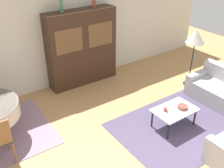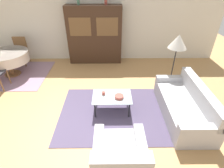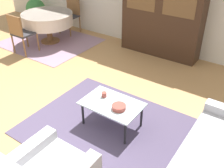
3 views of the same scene
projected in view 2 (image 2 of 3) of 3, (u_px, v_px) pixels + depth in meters
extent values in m
plane|color=tan|center=(56.00, 130.00, 3.67)|extent=(14.00, 14.00, 0.00)
cube|color=beige|center=(77.00, 22.00, 6.00)|extent=(10.00, 0.06, 2.70)
cube|color=#4C425B|center=(114.00, 113.00, 4.11)|extent=(2.52, 1.95, 0.01)
cube|color=gray|center=(13.00, 75.00, 5.64)|extent=(2.21, 1.90, 0.01)
cube|color=#B2B2B7|center=(182.00, 108.00, 3.93)|extent=(0.84, 1.88, 0.42)
cube|color=#B2B2B7|center=(201.00, 94.00, 3.73)|extent=(0.20, 1.88, 0.35)
cube|color=#B2B2B7|center=(202.00, 129.00, 3.06)|extent=(0.84, 0.16, 0.12)
cube|color=#B2B2B7|center=(173.00, 78.00, 4.51)|extent=(0.84, 0.16, 0.12)
cube|color=#B2B2B7|center=(120.00, 158.00, 2.89)|extent=(0.85, 0.90, 0.41)
cube|color=#B2B2B7|center=(121.00, 164.00, 2.39)|extent=(0.85, 0.20, 0.33)
cube|color=#B2B2B7|center=(98.00, 148.00, 2.74)|extent=(0.16, 0.90, 0.12)
cube|color=#B2B2B7|center=(142.00, 147.00, 2.75)|extent=(0.16, 0.90, 0.12)
cylinder|color=black|center=(95.00, 110.00, 3.88)|extent=(0.04, 0.04, 0.39)
cylinder|color=black|center=(129.00, 110.00, 3.89)|extent=(0.04, 0.04, 0.39)
cylinder|color=black|center=(96.00, 98.00, 4.27)|extent=(0.04, 0.04, 0.39)
cylinder|color=black|center=(127.00, 98.00, 4.28)|extent=(0.04, 0.04, 0.39)
cube|color=silver|center=(112.00, 97.00, 3.97)|extent=(0.88, 0.58, 0.02)
cube|color=#382316|center=(95.00, 35.00, 5.99)|extent=(1.83, 0.43, 1.94)
cube|color=brown|center=(80.00, 27.00, 5.61)|extent=(0.69, 0.01, 0.58)
cube|color=brown|center=(107.00, 27.00, 5.62)|extent=(0.69, 0.01, 0.58)
cylinder|color=brown|center=(13.00, 74.00, 5.65)|extent=(0.48, 0.48, 0.03)
cylinder|color=brown|center=(11.00, 68.00, 5.53)|extent=(0.14, 0.14, 0.45)
cylinder|color=beige|center=(7.00, 57.00, 5.33)|extent=(1.25, 1.25, 0.30)
cylinder|color=beige|center=(6.00, 53.00, 5.26)|extent=(1.26, 1.26, 0.03)
cylinder|color=brown|center=(9.00, 77.00, 5.07)|extent=(0.04, 0.04, 0.44)
cylinder|color=brown|center=(2.00, 84.00, 4.73)|extent=(0.04, 0.04, 0.44)
cylinder|color=brown|center=(25.00, 60.00, 6.01)|extent=(0.04, 0.04, 0.44)
cylinder|color=brown|center=(13.00, 60.00, 6.00)|extent=(0.04, 0.04, 0.44)
cylinder|color=brown|center=(29.00, 56.00, 6.35)|extent=(0.04, 0.04, 0.44)
cylinder|color=brown|center=(18.00, 56.00, 6.34)|extent=(0.04, 0.04, 0.44)
cube|color=#333338|center=(19.00, 52.00, 6.05)|extent=(0.44, 0.44, 0.04)
cube|color=brown|center=(20.00, 43.00, 6.08)|extent=(0.44, 0.04, 0.44)
cylinder|color=black|center=(169.00, 86.00, 5.06)|extent=(0.28, 0.28, 0.02)
cylinder|color=black|center=(173.00, 68.00, 4.74)|extent=(0.03, 0.03, 1.17)
cone|color=beige|center=(178.00, 42.00, 4.35)|extent=(0.47, 0.47, 0.34)
cylinder|color=#9E4238|center=(104.00, 93.00, 4.00)|extent=(0.08, 0.08, 0.08)
cylinder|color=#9E4238|center=(119.00, 97.00, 3.90)|extent=(0.20, 0.20, 0.07)
cylinder|color=#4C7A60|center=(78.00, 0.00, 5.38)|extent=(0.08, 0.08, 0.29)
cylinder|color=#9E4238|center=(106.00, 1.00, 5.41)|extent=(0.09, 0.09, 0.21)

